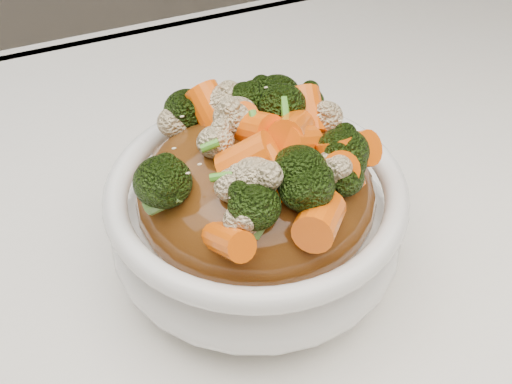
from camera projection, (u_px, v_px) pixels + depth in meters
name	position (u px, v px, depth m)	size (l,w,h in m)	color
tablecloth	(269.00, 339.00, 0.48)	(1.20, 0.80, 0.04)	white
bowl	(256.00, 224.00, 0.48)	(0.19, 0.19, 0.08)	white
sauce_base	(256.00, 195.00, 0.46)	(0.15, 0.15, 0.09)	#592F0F
carrots	(256.00, 126.00, 0.42)	(0.15, 0.15, 0.05)	#FD6008
broccoli	(256.00, 127.00, 0.42)	(0.15, 0.15, 0.04)	black
cauliflower	(256.00, 129.00, 0.42)	(0.15, 0.15, 0.03)	beige
scallions	(256.00, 124.00, 0.42)	(0.12, 0.12, 0.02)	#418D20
sesame_seeds	(256.00, 124.00, 0.42)	(0.14, 0.14, 0.01)	beige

